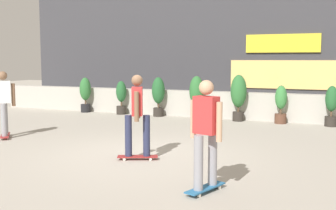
{
  "coord_description": "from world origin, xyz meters",
  "views": [
    {
      "loc": [
        3.9,
        -7.72,
        2.0
      ],
      "look_at": [
        0.0,
        1.5,
        0.9
      ],
      "focal_mm": 44.83,
      "sensor_mm": 36.0,
      "label": 1
    }
  ],
  "objects_px": {
    "potted_plant_0": "(85,93)",
    "skater_by_wall_left": "(137,113)",
    "potted_plant_1": "(121,97)",
    "potted_plant_2": "(158,94)",
    "potted_plant_3": "(197,94)",
    "skater_far_left": "(4,101)",
    "potted_plant_6": "(332,105)",
    "potted_plant_5": "(281,103)",
    "skater_far_right": "(206,131)",
    "potted_plant_4": "(239,94)"
  },
  "relations": [
    {
      "from": "potted_plant_2",
      "to": "potted_plant_1",
      "type": "bearing_deg",
      "value": 180.0
    },
    {
      "from": "skater_far_right",
      "to": "skater_far_left",
      "type": "bearing_deg",
      "value": 160.06
    },
    {
      "from": "potted_plant_1",
      "to": "potted_plant_6",
      "type": "distance_m",
      "value": 7.12
    },
    {
      "from": "potted_plant_5",
      "to": "skater_far_left",
      "type": "bearing_deg",
      "value": -139.74
    },
    {
      "from": "potted_plant_4",
      "to": "potted_plant_5",
      "type": "xyz_separation_m",
      "value": [
        1.34,
        0.0,
        -0.24
      ]
    },
    {
      "from": "skater_far_right",
      "to": "skater_by_wall_left",
      "type": "bearing_deg",
      "value": 142.72
    },
    {
      "from": "potted_plant_6",
      "to": "potted_plant_0",
      "type": "bearing_deg",
      "value": -180.0
    },
    {
      "from": "potted_plant_0",
      "to": "potted_plant_5",
      "type": "bearing_deg",
      "value": 0.0
    },
    {
      "from": "potted_plant_6",
      "to": "potted_plant_2",
      "type": "bearing_deg",
      "value": 180.0
    },
    {
      "from": "skater_far_left",
      "to": "potted_plant_3",
      "type": "bearing_deg",
      "value": 57.08
    },
    {
      "from": "potted_plant_0",
      "to": "potted_plant_2",
      "type": "xyz_separation_m",
      "value": [
        3.02,
        0.0,
        0.05
      ]
    },
    {
      "from": "potted_plant_3",
      "to": "potted_plant_5",
      "type": "distance_m",
      "value": 2.78
    },
    {
      "from": "potted_plant_2",
      "to": "skater_far_left",
      "type": "height_order",
      "value": "skater_far_left"
    },
    {
      "from": "potted_plant_5",
      "to": "skater_far_left",
      "type": "distance_m",
      "value": 8.04
    },
    {
      "from": "potted_plant_3",
      "to": "skater_far_left",
      "type": "xyz_separation_m",
      "value": [
        -3.36,
        -5.19,
        0.12
      ]
    },
    {
      "from": "potted_plant_2",
      "to": "potted_plant_5",
      "type": "distance_m",
      "value": 4.18
    },
    {
      "from": "skater_far_left",
      "to": "potted_plant_1",
      "type": "bearing_deg",
      "value": 84.74
    },
    {
      "from": "potted_plant_0",
      "to": "skater_by_wall_left",
      "type": "bearing_deg",
      "value": -48.62
    },
    {
      "from": "potted_plant_2",
      "to": "potted_plant_3",
      "type": "bearing_deg",
      "value": 0.0
    },
    {
      "from": "potted_plant_6",
      "to": "skater_far_left",
      "type": "relative_size",
      "value": 0.71
    },
    {
      "from": "skater_far_right",
      "to": "skater_by_wall_left",
      "type": "distance_m",
      "value": 2.36
    },
    {
      "from": "potted_plant_3",
      "to": "skater_by_wall_left",
      "type": "distance_m",
      "value": 6.02
    },
    {
      "from": "potted_plant_1",
      "to": "skater_far_right",
      "type": "xyz_separation_m",
      "value": [
        5.58,
        -7.39,
        0.3
      ]
    },
    {
      "from": "potted_plant_4",
      "to": "skater_far_left",
      "type": "relative_size",
      "value": 0.88
    },
    {
      "from": "skater_far_right",
      "to": "potted_plant_4",
      "type": "bearing_deg",
      "value": 99.76
    },
    {
      "from": "skater_far_left",
      "to": "skater_by_wall_left",
      "type": "xyz_separation_m",
      "value": [
        4.18,
        -0.77,
        0.0
      ]
    },
    {
      "from": "skater_far_right",
      "to": "potted_plant_5",
      "type": "bearing_deg",
      "value": 89.47
    },
    {
      "from": "potted_plant_4",
      "to": "skater_far_right",
      "type": "distance_m",
      "value": 7.5
    },
    {
      "from": "potted_plant_5",
      "to": "skater_by_wall_left",
      "type": "bearing_deg",
      "value": -108.08
    },
    {
      "from": "potted_plant_5",
      "to": "skater_far_left",
      "type": "relative_size",
      "value": 0.7
    },
    {
      "from": "potted_plant_0",
      "to": "potted_plant_1",
      "type": "bearing_deg",
      "value": 0.0
    },
    {
      "from": "potted_plant_5",
      "to": "potted_plant_1",
      "type": "bearing_deg",
      "value": 180.0
    },
    {
      "from": "potted_plant_2",
      "to": "potted_plant_3",
      "type": "relative_size",
      "value": 0.96
    },
    {
      "from": "potted_plant_5",
      "to": "skater_far_right",
      "type": "height_order",
      "value": "skater_far_right"
    },
    {
      "from": "potted_plant_0",
      "to": "potted_plant_6",
      "type": "bearing_deg",
      "value": 0.0
    },
    {
      "from": "potted_plant_5",
      "to": "skater_far_right",
      "type": "xyz_separation_m",
      "value": [
        -0.07,
        -7.39,
        0.32
      ]
    },
    {
      "from": "skater_far_right",
      "to": "potted_plant_1",
      "type": "bearing_deg",
      "value": 127.08
    },
    {
      "from": "skater_by_wall_left",
      "to": "potted_plant_3",
      "type": "bearing_deg",
      "value": 97.87
    },
    {
      "from": "skater_far_right",
      "to": "potted_plant_3",
      "type": "bearing_deg",
      "value": 110.08
    },
    {
      "from": "potted_plant_0",
      "to": "skater_far_left",
      "type": "distance_m",
      "value": 5.3
    },
    {
      "from": "potted_plant_2",
      "to": "skater_by_wall_left",
      "type": "xyz_separation_m",
      "value": [
        2.23,
        -5.96,
        0.16
      ]
    },
    {
      "from": "potted_plant_1",
      "to": "potted_plant_3",
      "type": "xyz_separation_m",
      "value": [
        2.88,
        0.0,
        0.18
      ]
    },
    {
      "from": "potted_plant_2",
      "to": "skater_far_right",
      "type": "xyz_separation_m",
      "value": [
        4.11,
        -7.39,
        0.16
      ]
    },
    {
      "from": "potted_plant_2",
      "to": "potted_plant_6",
      "type": "xyz_separation_m",
      "value": [
        5.64,
        0.0,
        -0.13
      ]
    },
    {
      "from": "potted_plant_4",
      "to": "potted_plant_0",
      "type": "bearing_deg",
      "value": 180.0
    },
    {
      "from": "potted_plant_0",
      "to": "potted_plant_4",
      "type": "bearing_deg",
      "value": 0.0
    },
    {
      "from": "skater_by_wall_left",
      "to": "potted_plant_5",
      "type": "bearing_deg",
      "value": 71.92
    },
    {
      "from": "potted_plant_2",
      "to": "potted_plant_6",
      "type": "height_order",
      "value": "potted_plant_2"
    },
    {
      "from": "potted_plant_3",
      "to": "potted_plant_6",
      "type": "relative_size",
      "value": 1.18
    },
    {
      "from": "potted_plant_2",
      "to": "skater_by_wall_left",
      "type": "distance_m",
      "value": 6.36
    }
  ]
}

